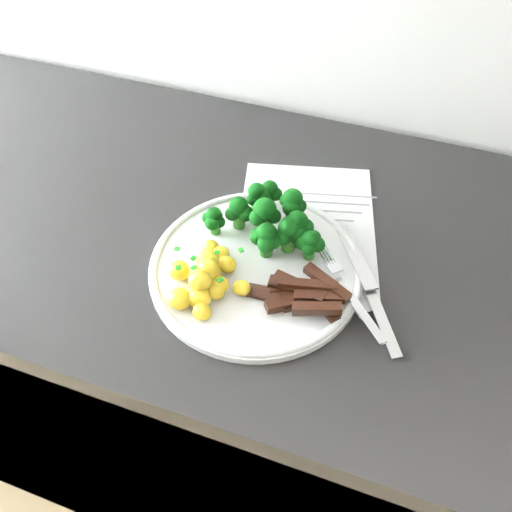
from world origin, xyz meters
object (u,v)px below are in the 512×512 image
Objects in this scene: beef_strips at (303,293)px; potatoes at (206,278)px; broccoli at (274,219)px; counter at (313,397)px; knife at (374,303)px; fork at (350,294)px; plate at (256,266)px; recipe_paper at (306,228)px.

potatoes is at bearing -169.89° from beef_strips.
broccoli is 1.42× the size of potatoes.
knife is (0.06, -0.08, 0.46)m from counter.
broccoli is 0.15m from fork.
counter is 0.47m from knife.
plate is 0.08m from beef_strips.
counter is 13.59× the size of broccoli.
recipe_paper is 0.07m from broccoli.
plate is at bearing 156.92° from beef_strips.
counter is 18.30× the size of beef_strips.
beef_strips reaches higher than knife.
potatoes is at bearing -115.74° from broccoli.
counter is 12.35× the size of knife.
beef_strips is 0.06m from fork.
recipe_paper is at bearing 66.14° from plate.
broccoli is at bearing 127.71° from beef_strips.
potatoes is 0.95× the size of beef_strips.
knife is (0.12, -0.11, 0.01)m from recipe_paper.
fork is 0.71× the size of knife.
recipe_paper is 2.45× the size of beef_strips.
broccoli is at bearing -174.18° from counter.
recipe_paper is 1.11× the size of plate.
counter is 0.52m from potatoes.
broccoli is at bearing 64.26° from potatoes.
counter is 0.48m from fork.
plate is at bearing -145.84° from counter.
counter is at bearing 129.69° from knife.
potatoes is at bearing -167.53° from knife.
fork is at bearing -28.97° from broccoli.
beef_strips reaches higher than plate.
beef_strips is (0.07, -0.09, -0.03)m from broccoli.
fork is (0.13, -0.07, -0.03)m from broccoli.
knife is (0.09, 0.02, -0.01)m from beef_strips.
beef_strips is at bearing -164.26° from knife.
fork is (0.03, -0.08, 0.47)m from counter.
beef_strips reaches higher than counter.
broccoli reaches higher than knife.
plate is at bearing 177.50° from knife.
broccoli is 1.28× the size of fork.
knife reaches higher than plate.
plate is 2.10× the size of fork.
recipe_paper is at bearing 103.50° from beef_strips.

